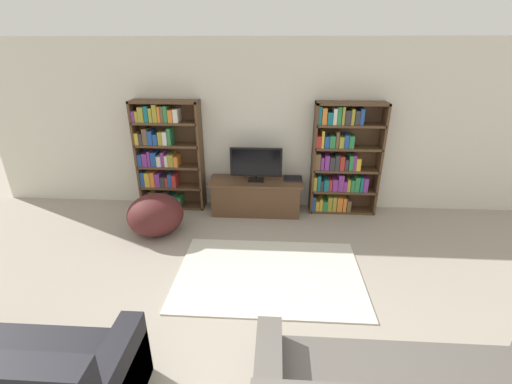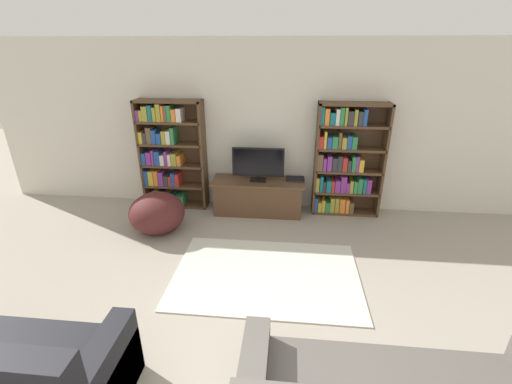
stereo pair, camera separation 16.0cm
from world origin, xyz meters
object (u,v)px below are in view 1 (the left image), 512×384
object	(u,v)px
bookshelf_left	(165,156)
tv_stand	(256,196)
television	(256,164)
laptop	(293,179)
beanbag_ottoman	(156,215)
bookshelf_right	(341,161)

from	to	relation	value
bookshelf_left	tv_stand	xyz separation A→B (m)	(1.45, -0.14, -0.59)
television	bookshelf_left	bearing A→B (deg)	173.94
tv_stand	laptop	size ratio (longest dim) A/B	4.93
tv_stand	laptop	world-z (taller)	laptop
laptop	tv_stand	bearing A→B (deg)	-172.02
bookshelf_left	television	distance (m)	1.46
laptop	beanbag_ottoman	xyz separation A→B (m)	(-1.95, -0.84, -0.27)
beanbag_ottoman	television	bearing A→B (deg)	28.51
television	beanbag_ottoman	xyz separation A→B (m)	(-1.37, -0.75, -0.53)
bookshelf_right	laptop	size ratio (longest dim) A/B	5.92
television	laptop	bearing A→B (deg)	9.04
bookshelf_left	tv_stand	distance (m)	1.57
bookshelf_left	bookshelf_right	world-z (taller)	same
bookshelf_right	television	world-z (taller)	bookshelf_right
tv_stand	laptop	distance (m)	0.64
bookshelf_right	beanbag_ottoman	bearing A→B (deg)	-161.47
tv_stand	bookshelf_left	bearing A→B (deg)	174.37
bookshelf_left	beanbag_ottoman	bearing A→B (deg)	-84.96
bookshelf_left	tv_stand	world-z (taller)	bookshelf_left
bookshelf_left	television	xyz separation A→B (m)	(1.45, -0.15, -0.05)
bookshelf_left	laptop	xyz separation A→B (m)	(2.03, -0.06, -0.31)
bookshelf_right	tv_stand	bearing A→B (deg)	-173.81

